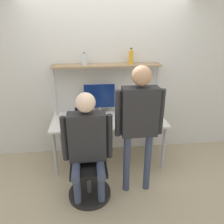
# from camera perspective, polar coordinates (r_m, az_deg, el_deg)

# --- Properties ---
(ground_plane) EXTENTS (12.00, 12.00, 0.00)m
(ground_plane) POSITION_cam_1_polar(r_m,az_deg,el_deg) (3.46, -0.19, -16.09)
(ground_plane) COLOR tan
(wall_back) EXTENTS (8.00, 0.06, 2.70)m
(wall_back) POSITION_cam_1_polar(r_m,az_deg,el_deg) (3.61, -1.57, 9.47)
(wall_back) COLOR silver
(wall_back) RESTS_ON ground_plane
(desk) EXTENTS (1.75, 0.76, 0.76)m
(desk) POSITION_cam_1_polar(r_m,az_deg,el_deg) (3.44, -0.90, -2.89)
(desk) COLOR silver
(desk) RESTS_ON ground_plane
(shelf_unit) EXTENTS (1.66, 0.27, 1.56)m
(shelf_unit) POSITION_cam_1_polar(r_m,az_deg,el_deg) (3.44, -1.33, 8.73)
(shelf_unit) COLOR #997A56
(shelf_unit) RESTS_ON ground_plane
(monitor) EXTENTS (0.51, 0.18, 0.50)m
(monitor) POSITION_cam_1_polar(r_m,az_deg,el_deg) (3.53, -3.29, 3.83)
(monitor) COLOR #B7B7BC
(monitor) RESTS_ON desk
(laptop) EXTENTS (0.30, 0.26, 0.26)m
(laptop) POSITION_cam_1_polar(r_m,az_deg,el_deg) (3.23, -7.24, -1.99)
(laptop) COLOR #BCBCC1
(laptop) RESTS_ON desk
(cell_phone) EXTENTS (0.07, 0.15, 0.01)m
(cell_phone) POSITION_cam_1_polar(r_m,az_deg,el_deg) (3.25, -2.90, -2.97)
(cell_phone) COLOR #264C8C
(cell_phone) RESTS_ON desk
(office_chair) EXTENTS (0.56, 0.56, 0.93)m
(office_chair) POSITION_cam_1_polar(r_m,az_deg,el_deg) (3.00, -6.03, -16.17)
(office_chair) COLOR black
(office_chair) RESTS_ON ground_plane
(person_seated) EXTENTS (0.62, 0.48, 1.43)m
(person_seated) POSITION_cam_1_polar(r_m,az_deg,el_deg) (2.65, -6.49, -7.19)
(person_seated) COLOR #38425B
(person_seated) RESTS_ON ground_plane
(person_standing) EXTENTS (0.60, 0.23, 1.71)m
(person_standing) POSITION_cam_1_polar(r_m,az_deg,el_deg) (2.66, 7.21, -1.03)
(person_standing) COLOR #38425B
(person_standing) RESTS_ON ground_plane
(bottle_clear) EXTENTS (0.08, 0.08, 0.18)m
(bottle_clear) POSITION_cam_1_polar(r_m,az_deg,el_deg) (3.38, -7.21, 13.39)
(bottle_clear) COLOR silver
(bottle_clear) RESTS_ON shelf_unit
(bottle_amber) EXTENTS (0.07, 0.07, 0.24)m
(bottle_amber) POSITION_cam_1_polar(r_m,az_deg,el_deg) (3.43, 4.98, 14.06)
(bottle_amber) COLOR gold
(bottle_amber) RESTS_ON shelf_unit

